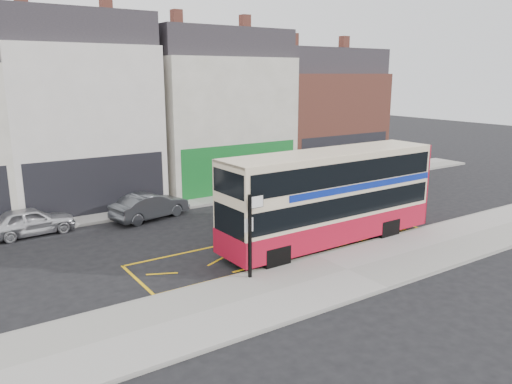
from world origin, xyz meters
TOP-DOWN VIEW (x-y plane):
  - ground at (0.00, 0.00)m, footprint 120.00×120.00m
  - pavement at (0.00, -2.30)m, footprint 40.00×4.00m
  - kerb at (0.00, -0.38)m, footprint 40.00×0.15m
  - far_pavement at (0.00, 11.00)m, footprint 50.00×3.00m
  - road_markings at (0.00, 1.60)m, footprint 14.00×3.40m
  - terrace_left at (-5.50, 14.99)m, footprint 8.00×8.01m
  - terrace_green_shop at (3.50, 14.99)m, footprint 9.00×8.01m
  - terrace_right at (12.50, 14.99)m, footprint 9.00×8.01m
  - double_decker_bus at (1.73, 0.70)m, footprint 10.61×2.61m
  - bus_stop_post at (-3.48, -0.83)m, footprint 0.79×0.14m
  - car_silver at (-9.25, 9.49)m, footprint 4.07×1.84m
  - car_grey at (-3.46, 8.97)m, footprint 4.44×2.41m
  - car_white at (9.28, 8.23)m, footprint 4.59×2.52m
  - street_tree_right at (5.58, 12.33)m, footprint 2.42×2.42m

SIDE VIEW (x-z plane):
  - ground at x=0.00m, z-range 0.00..0.00m
  - road_markings at x=0.00m, z-range 0.00..0.01m
  - pavement at x=0.00m, z-range 0.00..0.15m
  - kerb at x=0.00m, z-range 0.00..0.15m
  - far_pavement at x=0.00m, z-range 0.00..0.15m
  - car_white at x=9.28m, z-range 0.00..1.26m
  - car_silver at x=-9.25m, z-range 0.00..1.36m
  - car_grey at x=-3.46m, z-range 0.00..1.39m
  - bus_stop_post at x=-3.48m, z-range 0.46..3.61m
  - double_decker_bus at x=1.73m, z-range 0.11..4.33m
  - street_tree_right at x=5.58m, z-range 0.95..6.18m
  - terrace_right at x=12.50m, z-range -0.58..9.72m
  - terrace_green_shop at x=3.50m, z-range -0.58..10.72m
  - terrace_left at x=-5.50m, z-range -0.58..11.22m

